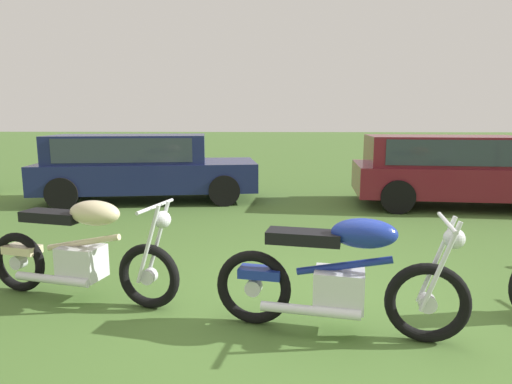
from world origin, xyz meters
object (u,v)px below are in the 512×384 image
at_px(motorcycle_blue, 340,276).
at_px(car_navy, 140,162).
at_px(motorcycle_cream, 81,251).
at_px(car_burgundy, 452,166).

bearing_deg(motorcycle_blue, car_navy, 131.39).
height_order(motorcycle_cream, car_burgundy, car_burgundy).
height_order(motorcycle_blue, car_navy, car_navy).
height_order(motorcycle_blue, car_burgundy, car_burgundy).
xyz_separation_m(motorcycle_blue, car_burgundy, (3.07, 5.47, 0.34)).
distance_m(motorcycle_cream, car_burgundy, 7.35).
distance_m(motorcycle_cream, motorcycle_blue, 2.47).
xyz_separation_m(motorcycle_cream, motorcycle_blue, (2.40, -0.57, -0.00)).
relative_size(car_navy, car_burgundy, 1.10).
bearing_deg(car_navy, motorcycle_cream, -87.50).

